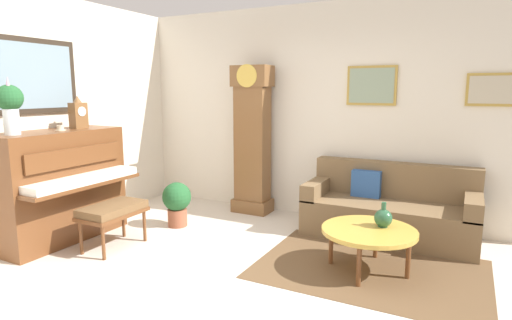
# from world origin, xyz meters

# --- Properties ---
(ground_plane) EXTENTS (6.40, 6.00, 0.10)m
(ground_plane) POSITION_xyz_m (0.00, 0.00, -0.05)
(ground_plane) COLOR beige
(wall_left) EXTENTS (0.13, 4.90, 2.80)m
(wall_left) POSITION_xyz_m (-2.60, 0.00, 1.41)
(wall_left) COLOR silver
(wall_left) RESTS_ON ground_plane
(wall_back) EXTENTS (5.30, 0.13, 2.80)m
(wall_back) POSITION_xyz_m (0.01, 2.40, 1.40)
(wall_back) COLOR silver
(wall_back) RESTS_ON ground_plane
(area_rug) EXTENTS (2.10, 1.50, 0.01)m
(area_rug) POSITION_xyz_m (1.11, 0.92, 0.00)
(area_rug) COLOR brown
(area_rug) RESTS_ON ground_plane
(piano) EXTENTS (0.87, 1.44, 1.25)m
(piano) POSITION_xyz_m (-2.23, 0.15, 0.63)
(piano) COLOR brown
(piano) RESTS_ON ground_plane
(piano_bench) EXTENTS (0.42, 0.70, 0.48)m
(piano_bench) POSITION_xyz_m (-1.49, 0.22, 0.41)
(piano_bench) COLOR brown
(piano_bench) RESTS_ON ground_plane
(grandfather_clock) EXTENTS (0.52, 0.34, 2.03)m
(grandfather_clock) POSITION_xyz_m (-0.79, 2.11, 0.96)
(grandfather_clock) COLOR brown
(grandfather_clock) RESTS_ON ground_plane
(couch) EXTENTS (1.90, 0.80, 0.84)m
(couch) POSITION_xyz_m (1.10, 1.96, 0.31)
(couch) COLOR brown
(couch) RESTS_ON ground_plane
(coffee_table) EXTENTS (0.88, 0.88, 0.42)m
(coffee_table) POSITION_xyz_m (1.10, 0.87, 0.39)
(coffee_table) COLOR gold
(coffee_table) RESTS_ON ground_plane
(mantel_clock) EXTENTS (0.13, 0.18, 0.38)m
(mantel_clock) POSITION_xyz_m (-2.23, 0.47, 1.42)
(mantel_clock) COLOR brown
(mantel_clock) RESTS_ON piano
(flower_vase) EXTENTS (0.26, 0.26, 0.58)m
(flower_vase) POSITION_xyz_m (-2.23, -0.33, 1.57)
(flower_vase) COLOR silver
(flower_vase) RESTS_ON piano
(teacup) EXTENTS (0.12, 0.12, 0.06)m
(teacup) POSITION_xyz_m (-2.18, 0.19, 1.27)
(teacup) COLOR beige
(teacup) RESTS_ON piano
(green_jug) EXTENTS (0.17, 0.17, 0.24)m
(green_jug) POSITION_xyz_m (1.20, 0.99, 0.50)
(green_jug) COLOR #234C33
(green_jug) RESTS_ON coffee_table
(potted_plant) EXTENTS (0.36, 0.36, 0.56)m
(potted_plant) POSITION_xyz_m (-1.34, 1.12, 0.32)
(potted_plant) COLOR #935138
(potted_plant) RESTS_ON ground_plane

